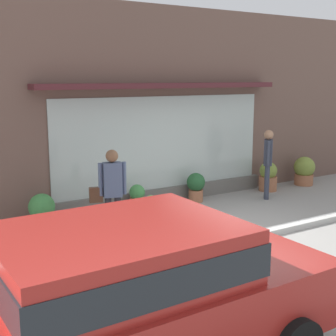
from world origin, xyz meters
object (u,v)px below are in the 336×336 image
(potted_plant_doorstep, at_px, (304,170))
(potted_plant_by_entrance, at_px, (42,210))
(potted_plant_corner_tall, at_px, (137,198))
(potted_plant_window_left, at_px, (268,177))
(fire_hydrant, at_px, (151,216))
(pedestrian_with_handbag, at_px, (111,188))
(pedestrian_passerby, at_px, (268,159))
(parked_car_red, at_px, (131,291))
(potted_plant_window_right, at_px, (196,186))

(potted_plant_doorstep, relative_size, potted_plant_by_entrance, 1.08)
(potted_plant_corner_tall, bearing_deg, potted_plant_window_left, -1.19)
(potted_plant_by_entrance, bearing_deg, fire_hydrant, -40.43)
(fire_hydrant, height_order, potted_plant_by_entrance, fire_hydrant)
(pedestrian_with_handbag, relative_size, potted_plant_corner_tall, 2.75)
(potted_plant_corner_tall, xyz_separation_m, potted_plant_by_entrance, (-2.24, -0.18, 0.10))
(pedestrian_with_handbag, bearing_deg, fire_hydrant, -173.99)
(potted_plant_by_entrance, bearing_deg, potted_plant_doorstep, 0.53)
(pedestrian_passerby, height_order, potted_plant_doorstep, pedestrian_passerby)
(parked_car_red, xyz_separation_m, potted_plant_by_entrance, (0.61, 5.02, -0.47))
(pedestrian_passerby, bearing_deg, fire_hydrant, -34.69)
(pedestrian_passerby, bearing_deg, potted_plant_corner_tall, -59.75)
(fire_hydrant, bearing_deg, potted_plant_by_entrance, 139.57)
(parked_car_red, distance_m, potted_plant_doorstep, 9.63)
(potted_plant_doorstep, height_order, potted_plant_by_entrance, potted_plant_doorstep)
(pedestrian_with_handbag, distance_m, parked_car_red, 4.03)
(potted_plant_doorstep, xyz_separation_m, potted_plant_window_left, (-1.36, 0.02, -0.03))
(fire_hydrant, height_order, parked_car_red, parked_car_red)
(fire_hydrant, xyz_separation_m, potted_plant_window_left, (4.50, 1.52, -0.01))
(potted_plant_window_left, xyz_separation_m, potted_plant_by_entrance, (-6.18, -0.09, 0.04))
(fire_hydrant, height_order, potted_plant_corner_tall, fire_hydrant)
(parked_car_red, xyz_separation_m, potted_plant_corner_tall, (2.85, 5.20, -0.58))
(potted_plant_doorstep, height_order, potted_plant_window_left, potted_plant_doorstep)
(pedestrian_with_handbag, xyz_separation_m, pedestrian_passerby, (4.63, 0.78, 0.01))
(potted_plant_window_right, bearing_deg, pedestrian_passerby, -22.63)
(potted_plant_window_left, relative_size, potted_plant_window_right, 1.09)
(potted_plant_doorstep, relative_size, potted_plant_window_right, 1.13)
(parked_car_red, distance_m, potted_plant_window_left, 8.52)
(potted_plant_doorstep, bearing_deg, potted_plant_corner_tall, 178.86)
(fire_hydrant, distance_m, potted_plant_doorstep, 6.05)
(potted_plant_window_right, bearing_deg, potted_plant_window_left, -2.19)
(potted_plant_window_right, bearing_deg, fire_hydrant, -143.70)
(pedestrian_with_handbag, xyz_separation_m, potted_plant_window_left, (5.26, 1.40, -0.63))
(fire_hydrant, distance_m, potted_plant_window_right, 2.72)
(potted_plant_corner_tall, bearing_deg, potted_plant_doorstep, -1.14)
(parked_car_red, height_order, potted_plant_window_left, parked_car_red)
(parked_car_red, relative_size, potted_plant_window_right, 6.00)
(pedestrian_passerby, relative_size, potted_plant_corner_tall, 2.76)
(parked_car_red, bearing_deg, potted_plant_window_right, 48.36)
(potted_plant_by_entrance, bearing_deg, pedestrian_with_handbag, -54.74)
(fire_hydrant, relative_size, pedestrian_with_handbag, 0.47)
(potted_plant_window_left, distance_m, potted_plant_by_entrance, 6.18)
(potted_plant_window_left, distance_m, potted_plant_window_right, 2.31)
(fire_hydrant, xyz_separation_m, pedestrian_passerby, (3.87, 0.91, 0.62))
(parked_car_red, bearing_deg, potted_plant_by_entrance, 82.12)
(parked_car_red, xyz_separation_m, potted_plant_doorstep, (8.16, 5.09, -0.48))
(potted_plant_window_left, bearing_deg, potted_plant_corner_tall, 178.81)
(potted_plant_corner_tall, height_order, potted_plant_by_entrance, potted_plant_by_entrance)
(pedestrian_passerby, bearing_deg, potted_plant_doorstep, 148.52)
(pedestrian_with_handbag, distance_m, potted_plant_corner_tall, 2.10)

